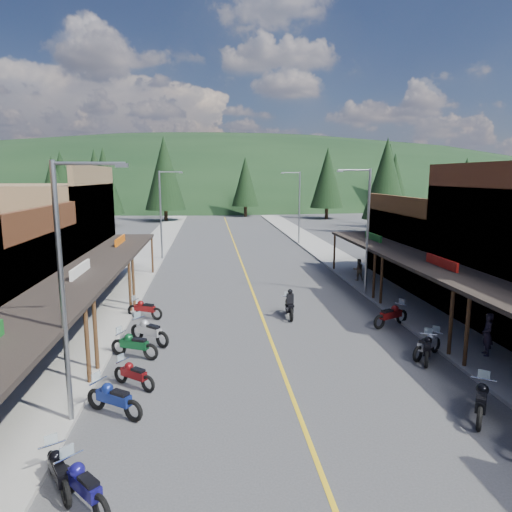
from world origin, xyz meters
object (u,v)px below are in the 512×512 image
object	(u,v)px
pedestrian_east_a	(487,334)
pine_9	(394,184)
streetlight_1	(162,211)
pine_7	(61,177)
pine_2	(165,173)
rider_on_bike	(289,306)
pine_10	(104,181)
bike_west_4	(58,469)
bike_west_6	(134,373)
bike_west_8	(149,330)
bike_west_5	(114,397)
pine_6	(466,182)
shop_west_3	(40,238)
pine_1	(95,178)
bike_west_9	(145,308)
shop_east_3	(441,247)
streetlight_2	(366,226)
pine_5	(389,174)
bike_east_6	(427,347)
bike_east_5	(481,399)
pine_8	(53,189)
pine_4	(327,178)
pine_11	(386,179)
pedestrian_east_b	(358,270)
streetlight_3	(298,204)
bike_east_8	(391,314)
pine_3	(245,182)
bike_west_3	(83,483)
bike_west_7	(134,344)
streetlight_0	(67,283)

from	to	relation	value
pedestrian_east_a	pine_9	bearing A→B (deg)	176.96
streetlight_1	pine_7	distance (m)	59.59
pine_2	rider_on_bike	world-z (taller)	pine_2
rider_on_bike	pedestrian_east_a	world-z (taller)	pedestrian_east_a
pine_10	bike_west_4	size ratio (longest dim) A/B	5.90
bike_west_6	bike_west_8	bearing A→B (deg)	37.70
pine_10	bike_west_5	xyz separation A→B (m)	(12.13, -55.66, -6.15)
pedestrian_east_a	pine_6	bearing A→B (deg)	165.53
shop_west_3	pine_1	size ratio (longest dim) A/B	0.87
bike_west_9	shop_east_3	bearing A→B (deg)	-45.53
shop_east_3	streetlight_2	size ratio (longest dim) A/B	1.36
bike_west_5	pedestrian_east_a	xyz separation A→B (m)	(14.56, 3.19, 0.42)
pine_5	bike_west_4	distance (m)	90.97
pine_1	bike_east_6	size ratio (longest dim) A/B	6.05
pine_1	shop_west_3	bearing A→B (deg)	-80.13
rider_on_bike	pedestrian_east_a	size ratio (longest dim) A/B	1.20
pine_5	pine_10	distance (m)	56.48
bike_east_5	bike_east_6	world-z (taller)	bike_east_5
pine_8	pine_10	xyz separation A→B (m)	(4.00, 10.00, 0.81)
pine_4	pine_11	world-z (taller)	pine_4
streetlight_1	pine_2	distance (m)	36.30
shop_west_3	bike_west_9	size ratio (longest dim) A/B	5.28
bike_west_5	pedestrian_east_b	distance (m)	21.99
streetlight_3	bike_east_8	xyz separation A→B (m)	(-0.63, -28.09, -3.81)
bike_west_8	bike_east_8	world-z (taller)	bike_west_8
streetlight_2	bike_west_8	world-z (taller)	streetlight_2
pine_8	bike_east_6	world-z (taller)	pine_8
pine_4	shop_east_3	bearing A→B (deg)	-94.98
pine_1	streetlight_3	bearing A→B (deg)	-52.27
pine_5	pine_10	xyz separation A→B (m)	(-52.00, -22.00, -1.21)
pine_7	shop_west_3	bearing A→B (deg)	-74.28
pine_2	pine_3	size ratio (longest dim) A/B	1.27
pine_3	pine_6	world-z (taller)	same
pine_3	pine_10	world-z (taller)	pine_10
pine_11	bike_west_3	size ratio (longest dim) A/B	5.78
bike_west_7	bike_east_6	distance (m)	12.17
streetlight_0	streetlight_3	bearing A→B (deg)	68.88
pine_8	bike_west_9	bearing A→B (deg)	-66.12
pine_8	bike_west_7	distance (m)	44.27
bike_west_5	streetlight_2	bearing A→B (deg)	-9.54
bike_west_5	pedestrian_east_b	bearing A→B (deg)	-4.80
shop_west_3	pine_2	size ratio (longest dim) A/B	0.78
bike_west_8	pedestrian_east_a	world-z (taller)	pedestrian_east_a
pine_5	bike_west_3	size ratio (longest dim) A/B	6.52
pine_9	bike_west_4	xyz separation A→B (m)	(-30.49, -54.12, -5.82)
pine_5	bike_west_3	xyz separation A→B (m)	(-39.73, -81.78, -7.38)
bike_west_5	pine_3	bearing A→B (deg)	25.82
streetlight_0	bike_west_8	xyz separation A→B (m)	(1.39, 6.65, -3.79)
pine_5	bike_west_6	world-z (taller)	pine_5
shop_west_3	bike_west_5	world-z (taller)	shop_west_3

